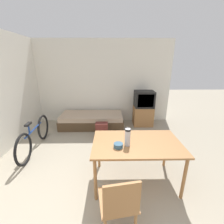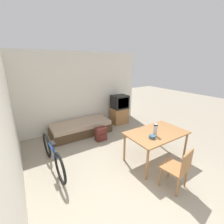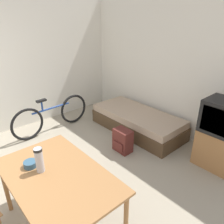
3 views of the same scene
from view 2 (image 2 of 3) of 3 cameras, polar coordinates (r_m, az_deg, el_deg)
The scene contains 11 objects.
ground_plane at distance 3.17m, azimuth 17.98°, elevation -30.39°, with size 20.00×20.00×0.00m, color #9E937F.
wall_back at distance 5.48m, azimuth -13.14°, elevation 7.42°, with size 4.95×0.06×2.70m.
wall_left at distance 3.30m, azimuth -34.76°, elevation -2.60°, with size 0.06×4.86×2.70m.
daybed at distance 5.27m, azimuth -11.73°, elevation -5.96°, with size 1.99×0.89×0.42m.
tv at distance 5.93m, azimuth 2.93°, elevation 1.05°, with size 0.62×0.49×1.14m.
dining_table at distance 3.79m, azimuth 16.52°, elevation -8.46°, with size 1.43×0.89×0.76m.
wooden_chair at distance 3.21m, azimuth 24.31°, elevation -18.66°, with size 0.49×0.49×0.87m.
bicycle at distance 3.80m, azimuth -21.68°, elevation -14.95°, with size 0.14×1.75×0.75m.
thermos_flask at distance 3.52m, azimuth 16.20°, elevation -6.38°, with size 0.09×0.09×0.28m.
mate_bowl at distance 3.44m, azimuth 15.06°, elevation -9.13°, with size 0.14×0.14×0.07m.
backpack at distance 4.76m, azimuth -4.31°, elevation -8.33°, with size 0.33×0.25×0.43m.
Camera 2 is at (-1.77, -1.21, 2.34)m, focal length 24.00 mm.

